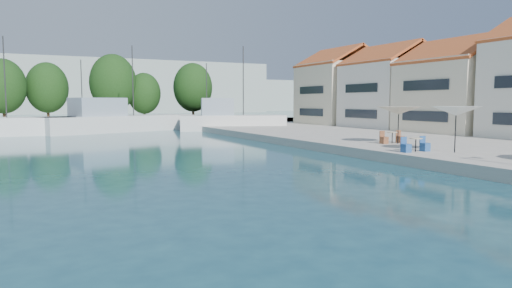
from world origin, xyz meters
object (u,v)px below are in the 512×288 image
umbrella_white (456,111)px  trawler_03 (116,122)px  umbrella_cream (399,110)px  trawler_04 (230,121)px

umbrella_white → trawler_03: bearing=108.2°
umbrella_white → umbrella_cream: umbrella_white is taller
trawler_03 → umbrella_white: bearing=-91.5°
trawler_03 → trawler_04: 12.91m
trawler_03 → umbrella_white: (11.82, -35.95, 1.77)m
trawler_03 → umbrella_cream: size_ratio=6.37×
umbrella_white → umbrella_cream: bearing=79.0°
umbrella_white → umbrella_cream: 5.46m
trawler_04 → umbrella_white: (-0.47, -31.99, 1.77)m
trawler_03 → umbrella_cream: trawler_03 is taller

